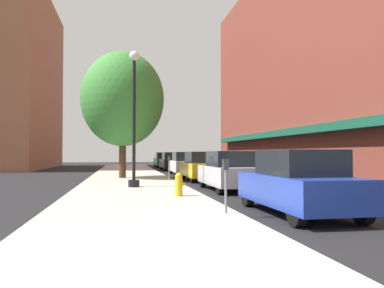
% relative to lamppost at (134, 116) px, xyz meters
% --- Properties ---
extents(ground_plane, '(90.00, 90.00, 0.00)m').
position_rel_lamppost_xyz_m(ground_plane, '(3.94, 6.57, -3.20)').
color(ground_plane, black).
extents(sidewalk_slab, '(4.80, 50.00, 0.12)m').
position_rel_lamppost_xyz_m(sidewalk_slab, '(-0.06, 7.57, -3.14)').
color(sidewalk_slab, '#A8A399').
rests_on(sidewalk_slab, ground).
extents(building_right_brick, '(6.80, 40.00, 18.30)m').
position_rel_lamppost_xyz_m(building_right_brick, '(14.92, 10.57, 5.92)').
color(building_right_brick, brown).
rests_on(building_right_brick, ground).
extents(building_far_background, '(6.80, 18.00, 18.01)m').
position_rel_lamppost_xyz_m(building_far_background, '(-11.08, 25.57, 5.78)').
color(building_far_background, '#9E6047').
rests_on(building_far_background, ground).
extents(lamppost, '(0.48, 0.48, 5.90)m').
position_rel_lamppost_xyz_m(lamppost, '(0.00, 0.00, 0.00)').
color(lamppost, black).
rests_on(lamppost, sidewalk_slab).
extents(fire_hydrant, '(0.33, 0.26, 0.79)m').
position_rel_lamppost_xyz_m(fire_hydrant, '(1.40, -3.78, -2.68)').
color(fire_hydrant, gold).
rests_on(fire_hydrant, sidewalk_slab).
extents(parking_meter_near, '(0.14, 0.09, 1.31)m').
position_rel_lamppost_xyz_m(parking_meter_near, '(1.99, -7.63, -2.25)').
color(parking_meter_near, slate).
rests_on(parking_meter_near, sidewalk_slab).
extents(parking_meter_far, '(0.14, 0.09, 1.31)m').
position_rel_lamppost_xyz_m(parking_meter_far, '(1.99, 3.69, -2.25)').
color(parking_meter_far, slate).
rests_on(parking_meter_far, sidewalk_slab).
extents(tree_near, '(4.89, 4.89, 7.49)m').
position_rel_lamppost_xyz_m(tree_near, '(-0.48, 6.31, 1.59)').
color(tree_near, '#422D1E').
rests_on(tree_near, sidewalk_slab).
extents(car_blue, '(1.80, 4.30, 1.66)m').
position_rel_lamppost_xyz_m(car_blue, '(3.94, -7.47, -2.39)').
color(car_blue, black).
rests_on(car_blue, ground).
extents(car_silver, '(1.80, 4.30, 1.66)m').
position_rel_lamppost_xyz_m(car_silver, '(3.94, -1.08, -2.39)').
color(car_silver, black).
rests_on(car_silver, ground).
extents(car_yellow, '(1.80, 4.30, 1.66)m').
position_rel_lamppost_xyz_m(car_yellow, '(3.94, 4.67, -2.39)').
color(car_yellow, black).
rests_on(car_yellow, ground).
extents(car_white, '(1.80, 4.30, 1.66)m').
position_rel_lamppost_xyz_m(car_white, '(3.94, 10.48, -2.39)').
color(car_white, black).
rests_on(car_white, ground).
extents(car_black, '(1.80, 4.30, 1.66)m').
position_rel_lamppost_xyz_m(car_black, '(3.94, 17.78, -2.39)').
color(car_black, black).
rests_on(car_black, ground).
extents(car_green, '(1.80, 4.30, 1.66)m').
position_rel_lamppost_xyz_m(car_green, '(3.94, 25.01, -2.39)').
color(car_green, black).
rests_on(car_green, ground).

